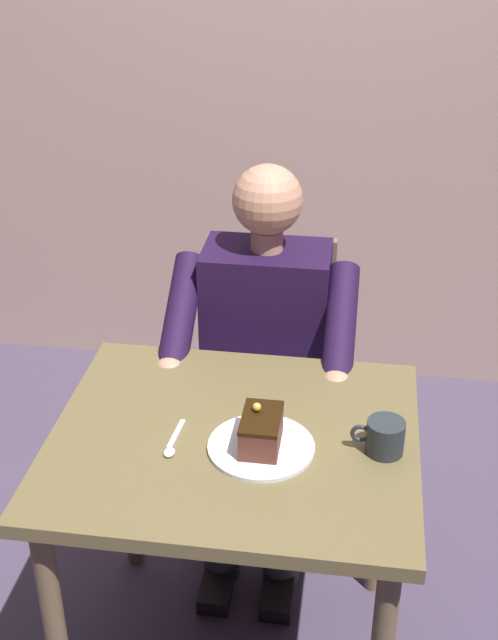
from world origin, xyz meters
The scene contains 7 objects.
dining_table centered at (0.00, 0.00, 0.64)m, with size 0.85×0.73×0.74m.
chair centered at (0.00, -0.68, 0.50)m, with size 0.42×0.42×0.90m.
seated_person centered at (0.00, -0.51, 0.62)m, with size 0.53×0.58×1.19m.
dessert_plate centered at (-0.07, 0.04, 0.75)m, with size 0.24×0.24×0.01m, color white.
cake_slice centered at (-0.07, 0.04, 0.79)m, with size 0.09×0.13×0.10m.
coffee_cup centered at (-0.34, 0.01, 0.79)m, with size 0.12×0.09×0.08m.
dessert_spoon centered at (0.13, 0.06, 0.75)m, with size 0.03×0.14×0.01m.
Camera 1 is at (-0.26, 1.53, 1.91)m, focal length 46.82 mm.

